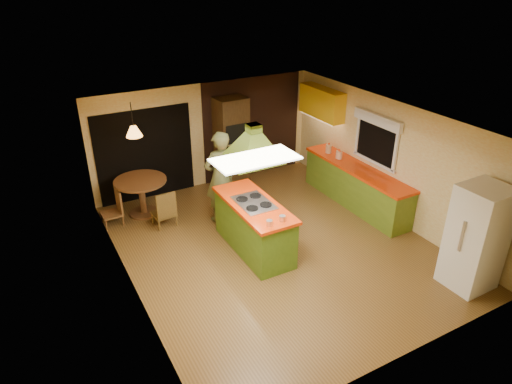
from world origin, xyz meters
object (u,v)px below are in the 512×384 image
kitchen_island (254,226)px  dining_table (141,190)px  wall_oven (231,142)px  canister_large (329,149)px  refrigerator (476,238)px  man (220,177)px

kitchen_island → dining_table: kitchen_island is taller
wall_oven → dining_table: bearing=-171.7°
kitchen_island → canister_large: canister_large is taller
dining_table → refrigerator: bearing=-50.6°
refrigerator → dining_table: (-4.13, 5.04, -0.33)m
man → wall_oven: (0.98, 1.48, 0.10)m
refrigerator → man: bearing=123.3°
man → dining_table: man is taller
canister_large → dining_table: bearing=168.4°
man → dining_table: (-1.41, 1.01, -0.40)m
kitchen_island → dining_table: size_ratio=1.81×
man → dining_table: 1.78m
kitchen_island → wall_oven: (0.93, 2.83, 0.58)m
man → refrigerator: (2.72, -4.03, -0.07)m
kitchen_island → man: man is taller
kitchen_island → refrigerator: size_ratio=1.09×
kitchen_island → man: (-0.05, 1.35, 0.48)m
wall_oven → refrigerator: bearing=-75.4°
man → kitchen_island: bearing=88.3°
wall_oven → canister_large: wall_oven is taller
man → canister_large: (2.86, 0.13, 0.04)m
man → wall_oven: bearing=-127.3°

